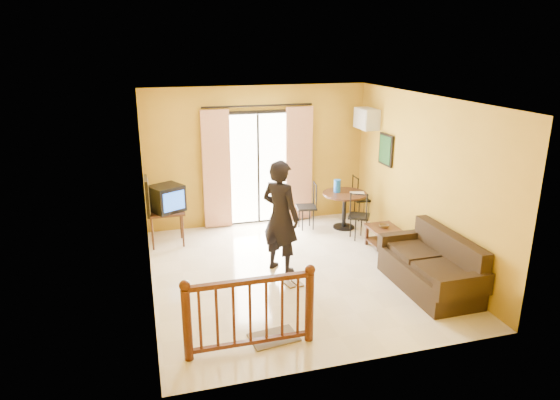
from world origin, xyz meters
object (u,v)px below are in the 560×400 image
object	(u,v)px
television	(167,198)
dining_table	(345,200)
sofa	(432,268)
standing_person	(280,217)
coffee_table	(388,238)

from	to	relation	value
television	dining_table	world-z (taller)	television
sofa	standing_person	world-z (taller)	standing_person
television	sofa	size ratio (longest dim) A/B	0.38
sofa	coffee_table	bearing A→B (deg)	89.94
sofa	standing_person	size ratio (longest dim) A/B	0.98
television	dining_table	size ratio (longest dim) A/B	0.79
dining_table	sofa	bearing A→B (deg)	-84.37
television	standing_person	bearing A→B (deg)	-72.25
coffee_table	sofa	bearing A→B (deg)	-89.73
dining_table	standing_person	distance (m)	2.37
television	standing_person	distance (m)	2.35
dining_table	coffee_table	size ratio (longest dim) A/B	0.95
dining_table	standing_person	bearing A→B (deg)	-139.12
sofa	standing_person	xyz separation A→B (m)	(-2.04, 1.24, 0.60)
television	coffee_table	size ratio (longest dim) A/B	0.76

